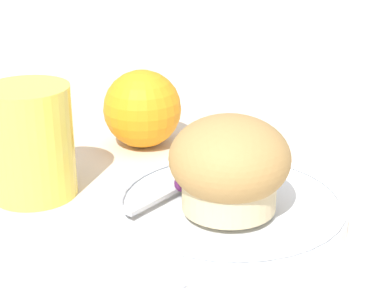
# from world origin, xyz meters

# --- Properties ---
(ground_plane) EXTENTS (3.00, 3.00, 0.00)m
(ground_plane) POSITION_xyz_m (0.00, 0.00, 0.00)
(ground_plane) COLOR beige
(plate) EXTENTS (0.20, 0.20, 0.02)m
(plate) POSITION_xyz_m (0.01, -0.03, 0.01)
(plate) COLOR white
(plate) RESTS_ON ground_plane
(muffin) EXTENTS (0.10, 0.10, 0.08)m
(muffin) POSITION_xyz_m (-0.01, -0.04, 0.06)
(muffin) COLOR beige
(muffin) RESTS_ON plate
(cream_ramekin) EXTENTS (0.05, 0.05, 0.02)m
(cream_ramekin) POSITION_xyz_m (0.04, 0.03, 0.03)
(cream_ramekin) COLOR silver
(cream_ramekin) RESTS_ON plate
(berry_pair) EXTENTS (0.03, 0.02, 0.02)m
(berry_pair) POSITION_xyz_m (0.00, 0.01, 0.03)
(berry_pair) COLOR #4C194C
(berry_pair) RESTS_ON plate
(butter_knife) EXTENTS (0.18, 0.03, 0.00)m
(butter_knife) POSITION_xyz_m (0.02, 0.02, 0.02)
(butter_knife) COLOR #B7B7BC
(butter_knife) RESTS_ON plate
(orange_fruit) EXTENTS (0.08, 0.08, 0.08)m
(orange_fruit) POSITION_xyz_m (0.10, 0.14, 0.04)
(orange_fruit) COLOR orange
(orange_fruit) RESTS_ON ground_plane
(juice_glass) EXTENTS (0.08, 0.08, 0.10)m
(juice_glass) POSITION_xyz_m (-0.05, 0.15, 0.05)
(juice_glass) COLOR #EAD14C
(juice_glass) RESTS_ON ground_plane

